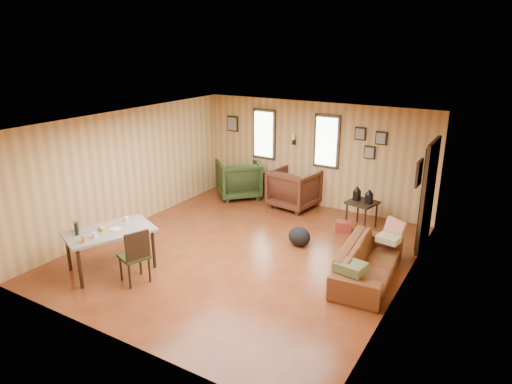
% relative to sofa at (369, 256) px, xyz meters
% --- Properties ---
extents(room, '(5.54, 6.04, 2.44)m').
position_rel_sofa_xyz_m(room, '(-2.04, 0.04, 0.81)').
color(room, brown).
rests_on(room, ground).
extents(sofa, '(0.75, 2.04, 0.78)m').
position_rel_sofa_xyz_m(sofa, '(0.00, 0.00, 0.00)').
color(sofa, brown).
rests_on(sofa, ground).
extents(recliner_brown, '(1.07, 1.02, 0.98)m').
position_rel_sofa_xyz_m(recliner_brown, '(-2.50, 2.37, 0.10)').
color(recliner_brown, '#4A2416').
rests_on(recliner_brown, ground).
extents(recliner_green, '(1.33, 1.33, 1.00)m').
position_rel_sofa_xyz_m(recliner_green, '(-4.00, 2.34, 0.11)').
color(recliner_green, '#263518').
rests_on(recliner_green, ground).
extents(end_table, '(0.66, 0.62, 0.72)m').
position_rel_sofa_xyz_m(end_table, '(-3.80, 2.60, 0.01)').
color(end_table, black).
rests_on(end_table, ground).
extents(side_table, '(0.65, 0.65, 0.87)m').
position_rel_sofa_xyz_m(side_table, '(-0.78, 1.99, 0.20)').
color(side_table, black).
rests_on(side_table, ground).
extents(cooler, '(0.36, 0.30, 0.22)m').
position_rel_sofa_xyz_m(cooler, '(-1.00, 1.59, -0.28)').
color(cooler, maroon).
rests_on(cooler, ground).
extents(backpack, '(0.51, 0.44, 0.37)m').
position_rel_sofa_xyz_m(backpack, '(-1.48, 0.53, -0.20)').
color(backpack, black).
rests_on(backpack, ground).
extents(sofa_pillows, '(0.65, 1.88, 0.38)m').
position_rel_sofa_xyz_m(sofa_pillows, '(0.04, 0.04, 0.12)').
color(sofa_pillows, '#4D5630').
rests_on(sofa_pillows, sofa).
extents(dining_table, '(1.33, 1.61, 0.92)m').
position_rel_sofa_xyz_m(dining_table, '(-3.81, -1.92, 0.26)').
color(dining_table, gray).
rests_on(dining_table, ground).
extents(dining_chair, '(0.53, 0.53, 0.91)m').
position_rel_sofa_xyz_m(dining_chair, '(-3.10, -2.04, 0.12)').
color(dining_chair, '#263518').
rests_on(dining_chair, ground).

